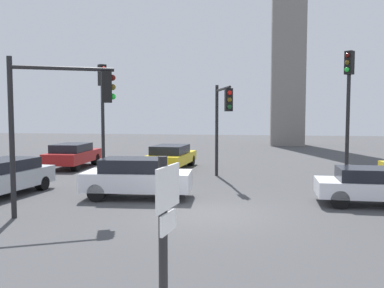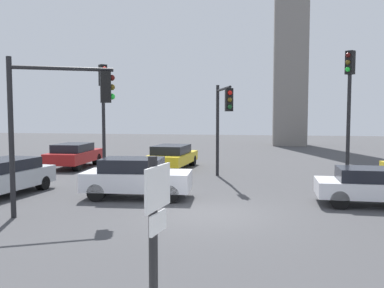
% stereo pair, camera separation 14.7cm
% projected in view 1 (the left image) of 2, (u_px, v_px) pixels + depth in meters
% --- Properties ---
extents(ground_plane, '(95.30, 95.30, 0.00)m').
position_uv_depth(ground_plane, '(208.00, 214.00, 13.30)').
color(ground_plane, '#424244').
extents(direction_sign, '(0.17, 0.63, 2.62)m').
position_uv_depth(direction_sign, '(165.00, 251.00, 4.53)').
color(direction_sign, black).
rests_on(direction_sign, ground_plane).
extents(traffic_light_0, '(0.45, 0.48, 5.87)m').
position_uv_depth(traffic_light_0, '(348.00, 94.00, 17.97)').
color(traffic_light_0, black).
rests_on(traffic_light_0, ground_plane).
extents(traffic_light_2, '(2.92, 1.54, 4.92)m').
position_uv_depth(traffic_light_2, '(61.00, 105.00, 12.97)').
color(traffic_light_2, black).
rests_on(traffic_light_2, ground_plane).
extents(traffic_light_3, '(0.47, 0.47, 5.51)m').
position_uv_depth(traffic_light_3, '(103.00, 100.00, 19.86)').
color(traffic_light_3, black).
rests_on(traffic_light_3, ground_plane).
extents(traffic_light_4, '(1.07, 3.25, 4.62)m').
position_uv_depth(traffic_light_4, '(223.00, 112.00, 19.61)').
color(traffic_light_4, black).
rests_on(traffic_light_4, ground_plane).
extents(car_0, '(4.11, 2.04, 1.52)m').
position_uv_depth(car_0, '(136.00, 177.00, 15.72)').
color(car_0, silver).
rests_on(car_0, ground_plane).
extents(car_1, '(4.29, 1.83, 1.31)m').
position_uv_depth(car_1, '(378.00, 186.00, 14.47)').
color(car_1, silver).
rests_on(car_1, ground_plane).
extents(car_3, '(2.02, 4.40, 1.43)m').
position_uv_depth(car_3, '(73.00, 155.00, 24.40)').
color(car_3, maroon).
rests_on(car_3, ground_plane).
extents(car_4, '(2.32, 4.62, 1.36)m').
position_uv_depth(car_4, '(171.00, 156.00, 24.09)').
color(car_4, yellow).
rests_on(car_4, ground_plane).
extents(car_5, '(2.43, 4.67, 1.41)m').
position_uv_depth(car_5, '(1.00, 177.00, 16.17)').
color(car_5, '#ADB2B7').
rests_on(car_5, ground_plane).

